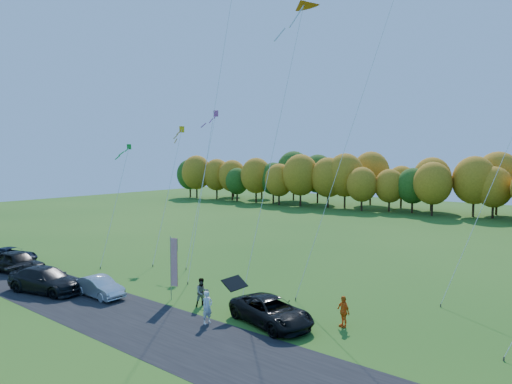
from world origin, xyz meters
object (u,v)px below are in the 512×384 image
Objects in this scene: person_east at (343,311)px; feather_flag at (173,261)px; black_suv at (271,311)px; silver_sedan at (99,287)px.

feather_flag is at bearing -139.56° from person_east.
black_suv is at bearing -120.46° from person_east.
silver_sedan is at bearing -134.42° from person_east.
black_suv is at bearing 4.25° from feather_flag.
person_east is (3.41, 2.24, 0.12)m from black_suv.
silver_sedan is at bearing -149.46° from feather_flag.
feather_flag reaches higher than silver_sedan.
person_east reaches higher than black_suv.
person_east is at bearing -42.22° from black_suv.
silver_sedan is 2.35× the size of person_east.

